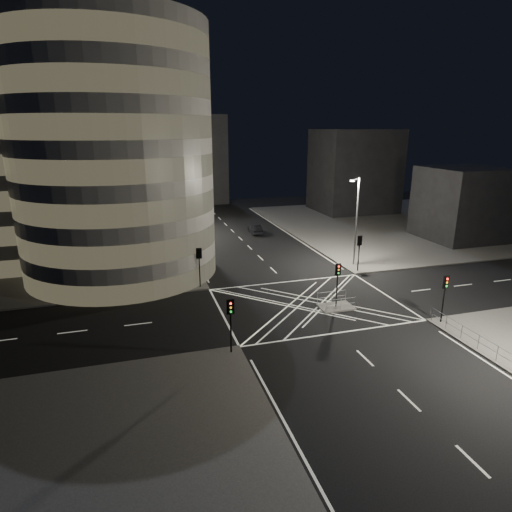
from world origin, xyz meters
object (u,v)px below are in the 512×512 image
object	(u,v)px
traffic_signal_fl	(199,260)
sedan	(255,229)
central_island	(336,307)
street_lamp_left_far	(169,198)
traffic_signal_nr	(445,290)
street_lamp_left_near	(185,223)
traffic_signal_nl	(231,316)
traffic_signal_fr	(359,247)
traffic_signal_island	(338,277)
street_lamp_right_far	(356,219)

from	to	relation	value
traffic_signal_fl	sedan	xyz separation A→B (m)	(11.67, 20.40, -2.22)
central_island	street_lamp_left_far	world-z (taller)	street_lamp_left_far
traffic_signal_nr	street_lamp_left_far	xyz separation A→B (m)	(-18.24, 36.80, 2.63)
traffic_signal_nr	sedan	xyz separation A→B (m)	(-5.93, 34.00, -2.22)
traffic_signal_fl	street_lamp_left_near	xyz separation A→B (m)	(-0.64, 5.20, 2.63)
traffic_signal_fl	traffic_signal_nr	size ratio (longest dim) A/B	1.00
street_lamp_left_near	traffic_signal_fl	bearing A→B (deg)	-83.03
traffic_signal_nl	traffic_signal_nr	distance (m)	17.60
traffic_signal_fl	street_lamp_left_far	bearing A→B (deg)	91.57
central_island	street_lamp_left_near	bearing A→B (deg)	130.27
traffic_signal_nl	traffic_signal_nr	xyz separation A→B (m)	(17.60, 0.00, 0.00)
street_lamp_left_far	traffic_signal_fr	bearing A→B (deg)	-51.83
traffic_signal_nr	street_lamp_left_near	bearing A→B (deg)	134.13
traffic_signal_island	street_lamp_left_near	bearing A→B (deg)	130.27
traffic_signal_nr	traffic_signal_island	xyz separation A→B (m)	(-6.80, 5.30, 0.00)
traffic_signal_nr	sedan	distance (m)	34.58
central_island	street_lamp_left_near	world-z (taller)	street_lamp_left_near
traffic_signal_nl	street_lamp_left_near	bearing A→B (deg)	91.94
central_island	traffic_signal_nl	size ratio (longest dim) A/B	0.75
traffic_signal_nl	street_lamp_left_near	size ratio (longest dim) A/B	0.40
traffic_signal_island	sedan	distance (m)	28.79
traffic_signal_nl	traffic_signal_island	world-z (taller)	same
street_lamp_left_near	street_lamp_right_far	size ratio (longest dim) A/B	1.00
traffic_signal_nl	street_lamp_right_far	size ratio (longest dim) A/B	0.40
traffic_signal_nl	traffic_signal_island	size ratio (longest dim) A/B	1.00
traffic_signal_nr	street_lamp_left_near	distance (m)	26.32
street_lamp_left_far	central_island	bearing A→B (deg)	-70.05
traffic_signal_fr	street_lamp_right_far	distance (m)	3.48
traffic_signal_fr	traffic_signal_nr	xyz separation A→B (m)	(0.00, -13.60, 0.00)
traffic_signal_fl	street_lamp_right_far	distance (m)	18.55
traffic_signal_nl	sedan	size ratio (longest dim) A/B	0.95
traffic_signal_nl	traffic_signal_nr	bearing A→B (deg)	0.00
street_lamp_left_near	street_lamp_left_far	size ratio (longest dim) A/B	1.00
traffic_signal_island	street_lamp_left_far	world-z (taller)	street_lamp_left_far
street_lamp_right_far	street_lamp_left_near	bearing A→B (deg)	170.97
traffic_signal_island	street_lamp_right_far	xyz separation A→B (m)	(7.44, 10.50, 2.63)
traffic_signal_fr	traffic_signal_nr	bearing A→B (deg)	-90.00
traffic_signal_fr	street_lamp_left_far	world-z (taller)	street_lamp_left_far
street_lamp_left_near	street_lamp_right_far	distance (m)	19.11
traffic_signal_fl	sedan	world-z (taller)	traffic_signal_fl
traffic_signal_fr	street_lamp_left_near	bearing A→B (deg)	164.08
traffic_signal_nl	street_lamp_left_far	distance (m)	36.90
traffic_signal_fr	traffic_signal_island	world-z (taller)	same
central_island	traffic_signal_nr	bearing A→B (deg)	-37.93
street_lamp_left_far	street_lamp_right_far	distance (m)	28.23
traffic_signal_nr	street_lamp_left_near	world-z (taller)	street_lamp_left_near
traffic_signal_island	street_lamp_left_near	distance (m)	17.89
central_island	traffic_signal_fl	size ratio (longest dim) A/B	0.75
street_lamp_left_far	street_lamp_right_far	size ratio (longest dim) A/B	1.00
street_lamp_left_near	street_lamp_left_far	xyz separation A→B (m)	(0.00, 18.00, 0.00)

